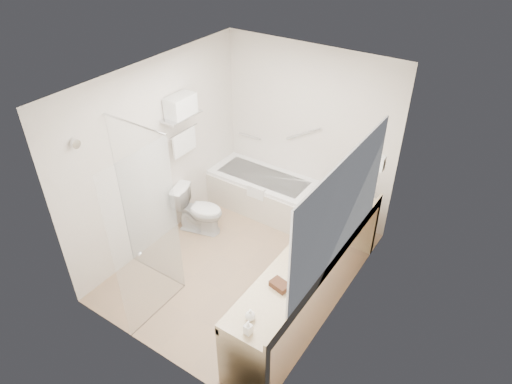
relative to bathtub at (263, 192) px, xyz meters
The scene contains 25 objects.
floor 1.36m from the bathtub, 68.05° to the right, with size 3.20×3.20×0.00m, color #997B5E.
ceiling 2.59m from the bathtub, 68.05° to the right, with size 2.60×3.20×0.10m, color silver.
wall_back 1.15m from the bathtub, 35.84° to the left, with size 2.60×0.10×2.50m, color beige.
wall_front 3.04m from the bathtub, 80.02° to the right, with size 2.60×0.10×2.50m, color beige.
wall_left 1.77m from the bathtub, 122.86° to the right, with size 0.10×3.20×2.50m, color beige.
wall_right 2.39m from the bathtub, 34.55° to the right, with size 0.10×3.20×2.50m, color beige.
bathtub is the anchor object (origin of this frame).
grab_bar_short 0.87m from the bathtub, 144.55° to the left, with size 0.03×0.03×0.40m, color silver.
grab_bar_long 1.12m from the bathtub, 35.51° to the left, with size 0.03×0.03×0.60m, color silver.
shower_enclosure 2.31m from the bathtub, 93.47° to the right, with size 0.96×0.91×2.11m.
towel_shelf 1.85m from the bathtub, 127.02° to the right, with size 0.24×0.55×0.81m.
vanity_counter 2.09m from the bathtub, 42.35° to the right, with size 0.55×2.70×0.95m.
sink 1.92m from the bathtub, 32.47° to the right, with size 0.40×0.52×0.14m, color white.
faucet 2.07m from the bathtub, 30.20° to the right, with size 0.03×0.03×0.14m, color silver.
mirror 2.60m from the bathtub, 37.82° to the right, with size 0.02×2.00×1.20m, color silver.
hairdryer_unit 2.12m from the bathtub, ahead, with size 0.08×0.10×0.18m, color white.
toilet 1.06m from the bathtub, 115.18° to the right, with size 0.39×0.69×0.68m, color white.
amenity_basket 2.58m from the bathtub, 53.37° to the right, with size 0.19×0.13×0.06m, color #472619.
soap_bottle_a 3.12m from the bathtub, 59.59° to the right, with size 0.07×0.15×0.07m, color white.
soap_bottle_b 2.97m from the bathtub, 59.43° to the right, with size 0.10×0.12×0.10m, color white.
water_bottle_left 1.61m from the bathtub, ahead, with size 0.05×0.05×0.17m.
water_bottle_mid 1.69m from the bathtub, 20.51° to the right, with size 0.05×0.05×0.17m.
water_bottle_right 1.60m from the bathtub, 15.40° to the right, with size 0.05×0.05×0.17m.
drinking_glass_near 1.61m from the bathtub, 15.73° to the right, with size 0.07×0.07×0.09m, color silver.
drinking_glass_far 1.67m from the bathtub, 28.85° to the right, with size 0.06×0.06×0.08m, color silver.
Camera 1 is at (2.57, -3.55, 4.18)m, focal length 32.00 mm.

